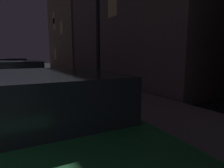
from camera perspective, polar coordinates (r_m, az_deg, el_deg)
name	(u,v)px	position (r m, az deg, el deg)	size (l,w,h in m)	color
car_green	(49,121)	(2.95, -18.50, -10.66)	(2.29, 4.23, 1.43)	#19592D
car_white	(20,79)	(8.47, -26.09, 1.39)	(1.98, 4.44, 1.43)	silver
car_blue	(13,69)	(14.43, -27.72, 4.00)	(2.01, 4.58, 1.43)	navy
street_lamp	(98,6)	(8.41, -4.36, 22.59)	(0.44, 0.44, 5.29)	black
building_mid	(163,3)	(13.54, 15.19, 22.65)	(8.39, 10.79, 9.94)	#6B6056
building_far	(87,19)	(21.78, -7.46, 18.86)	(6.55, 8.99, 10.99)	#998466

